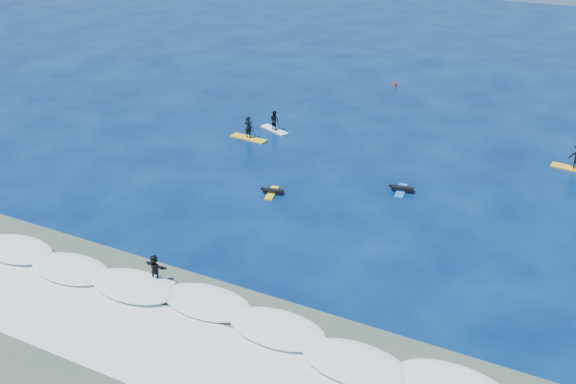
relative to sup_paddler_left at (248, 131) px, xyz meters
The scene contains 10 objects.
ground 12.75m from the sup_paddler_left, 51.67° to the right, with size 160.00×160.00×0.00m, color #03113F.
shallow_water 25.26m from the sup_paddler_left, 71.78° to the right, with size 90.00×13.00×0.01m, color #3D5344.
breaking_wave 21.50m from the sup_paddler_left, 68.44° to the right, with size 40.00×6.00×0.30m, color white.
whitewater 24.31m from the sup_paddler_left, 71.04° to the right, with size 34.00×5.00×0.02m, color silver.
sup_paddler_left is the anchor object (origin of this frame).
sup_paddler_center 2.69m from the sup_paddler_left, 68.86° to the left, with size 2.81×1.73×1.94m.
prone_paddler_near 9.74m from the sup_paddler_left, 51.06° to the right, with size 1.53×1.99×0.40m.
prone_paddler_far 13.96m from the sup_paddler_left, 14.36° to the right, with size 1.67×2.15×0.44m.
wave_surfer 19.94m from the sup_paddler_left, 73.69° to the right, with size 2.12×0.67×1.51m.
marker_buoy 18.91m from the sup_paddler_left, 71.47° to the left, with size 0.28×0.28×0.66m.
Camera 1 is at (15.88, -30.29, 18.86)m, focal length 40.00 mm.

